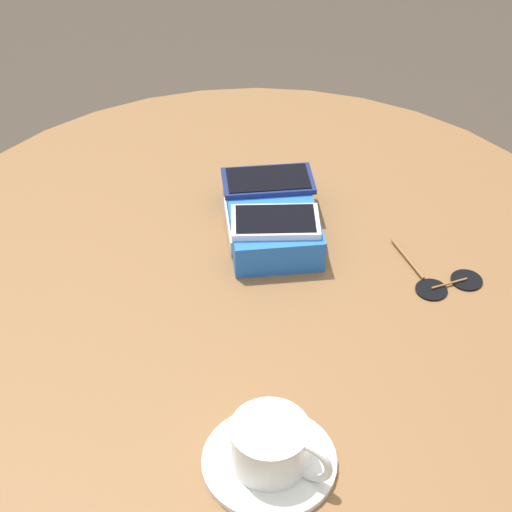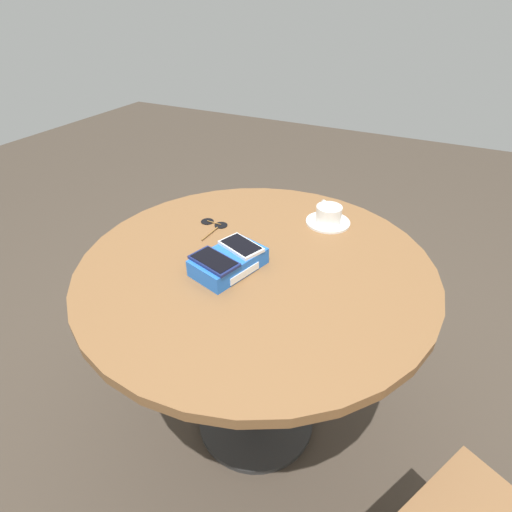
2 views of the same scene
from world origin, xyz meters
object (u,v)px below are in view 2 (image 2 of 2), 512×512
at_px(phone_box, 229,262).
at_px(phone_navy, 214,261).
at_px(saucer, 328,222).
at_px(coffee_cup, 328,213).
at_px(sunglasses, 214,224).
at_px(round_table, 256,294).
at_px(phone_white, 241,246).

height_order(phone_box, phone_navy, phone_navy).
bearing_deg(saucer, coffee_cup, 37.94).
bearing_deg(saucer, phone_navy, 157.03).
bearing_deg(sunglasses, round_table, -120.08).
distance_m(round_table, phone_navy, 0.22).
bearing_deg(coffee_cup, phone_white, 155.92).
bearing_deg(saucer, phone_white, 155.52).
xyz_separation_m(phone_navy, phone_white, (0.10, -0.03, 0.00)).
bearing_deg(phone_navy, phone_box, -18.00).
distance_m(phone_navy, sunglasses, 0.30).
relative_size(phone_navy, phone_white, 1.07).
xyz_separation_m(round_table, coffee_cup, (0.32, -0.11, 0.16)).
distance_m(phone_navy, saucer, 0.47).
height_order(phone_white, sunglasses, phone_white).
relative_size(round_table, phone_box, 4.52).
bearing_deg(saucer, sunglasses, 118.46).
bearing_deg(saucer, round_table, 159.92).
bearing_deg(coffee_cup, phone_box, 156.76).
bearing_deg(sunglasses, phone_white, -128.77).
height_order(phone_navy, saucer, phone_navy).
xyz_separation_m(saucer, sunglasses, (-0.19, 0.34, -0.00)).
bearing_deg(phone_white, saucer, -24.48).
distance_m(round_table, phone_box, 0.17).
xyz_separation_m(round_table, phone_navy, (-0.12, 0.07, 0.18)).
xyz_separation_m(phone_navy, coffee_cup, (0.44, -0.18, -0.02)).
bearing_deg(round_table, coffee_cup, -19.66).
bearing_deg(round_table, sunglasses, 59.92).
xyz_separation_m(phone_white, sunglasses, (0.15, 0.19, -0.05)).
height_order(round_table, sunglasses, sunglasses).
distance_m(phone_white, sunglasses, 0.25).
relative_size(saucer, sunglasses, 1.09).
distance_m(phone_white, saucer, 0.37).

